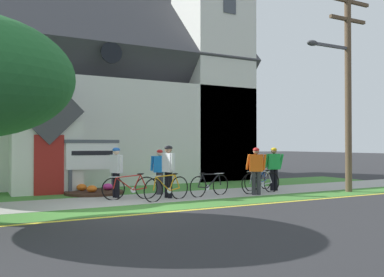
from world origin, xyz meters
name	(u,v)px	position (x,y,z in m)	size (l,w,h in m)	color
ground	(80,195)	(0.00, 4.00, 0.00)	(140.00, 140.00, 0.00)	#2B2B2D
sidewalk_slab	(147,198)	(1.69, 1.92, 0.01)	(32.00, 2.38, 0.01)	#A8A59E
grass_verge	(172,206)	(1.69, 0.02, 0.00)	(32.00, 1.42, 0.01)	#427F33
church_lawn	(122,190)	(1.69, 4.53, 0.00)	(24.00, 2.85, 0.01)	#427F33
curb_paint_stripe	(185,210)	(1.69, -0.85, 0.00)	(28.00, 0.16, 0.01)	yellow
church_building	(101,93)	(2.29, 9.75, 4.35)	(15.47, 10.02, 12.67)	silver
church_sign	(92,157)	(0.48, 4.25, 1.31)	(1.97, 0.26, 1.94)	#474C56
flower_bed	(94,192)	(0.48, 3.96, 0.08)	(2.07, 2.07, 0.34)	#382319
bicycle_white	(261,182)	(5.91, 1.37, 0.39)	(1.77, 0.12, 0.85)	black
bicycle_silver	(130,188)	(1.12, 1.94, 0.38)	(1.77, 0.39, 0.86)	black
bicycle_red	(167,188)	(2.07, 1.17, 0.39)	(1.76, 0.54, 0.86)	black
bicycle_blue	(258,180)	(6.44, 2.22, 0.37)	(1.65, 0.51, 0.81)	black
bicycle_black	(209,185)	(3.80, 1.48, 0.38)	(1.74, 0.40, 0.83)	black
cyclist_in_red_jersey	(256,167)	(5.41, 0.98, 0.97)	(0.54, 0.55, 1.66)	#2D2D33
cyclist_in_yellow_jersey	(274,166)	(6.80, 1.72, 0.96)	(0.60, 0.47, 1.65)	black
cyclist_in_blue_jersey	(168,167)	(2.34, 1.66, 1.02)	(0.31, 0.69, 1.73)	black
cyclist_in_green_jersey	(160,169)	(2.46, 2.66, 0.92)	(0.57, 0.41, 1.59)	#2D2D33
cyclist_in_orange_jersey	(116,168)	(0.84, 2.55, 0.97)	(0.33, 0.77, 1.66)	black
utility_pole	(346,76)	(8.96, 0.16, 4.31)	(3.12, 0.28, 7.77)	brown
roadside_conifer	(209,89)	(8.62, 9.69, 4.97)	(2.83, 2.83, 8.07)	#3D2D1E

